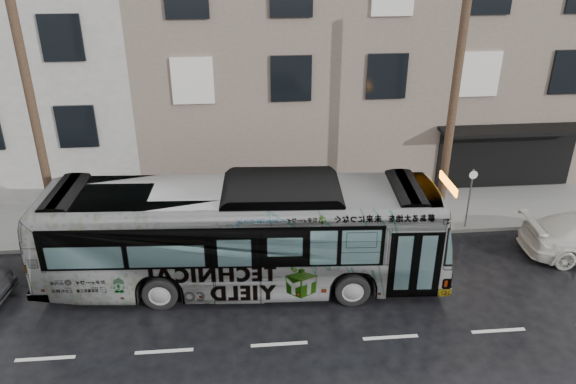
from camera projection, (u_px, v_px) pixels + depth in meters
The scene contains 7 objects.
ground at pixel (273, 291), 18.03m from camera, with size 120.00×120.00×0.00m, color black.
sidewalk at pixel (265, 217), 22.39m from camera, with size 90.00×3.60×0.15m, color gray.
building_taupe at pixel (357, 39), 27.40m from camera, with size 20.00×12.00×11.00m, color gray.
utility_pole_front at pixel (452, 115), 19.48m from camera, with size 0.30×0.30×9.00m, color brown.
utility_pole_rear at pixel (36, 127), 18.34m from camera, with size 0.30×0.30×9.00m, color brown.
sign_post at pixel (469, 199), 21.01m from camera, with size 0.06×0.06×2.40m, color slate.
bus at pixel (242, 235), 17.76m from camera, with size 3.00×12.83×3.57m, color #B2B2B2.
Camera 1 is at (-0.86, -14.79, 10.78)m, focal length 35.00 mm.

